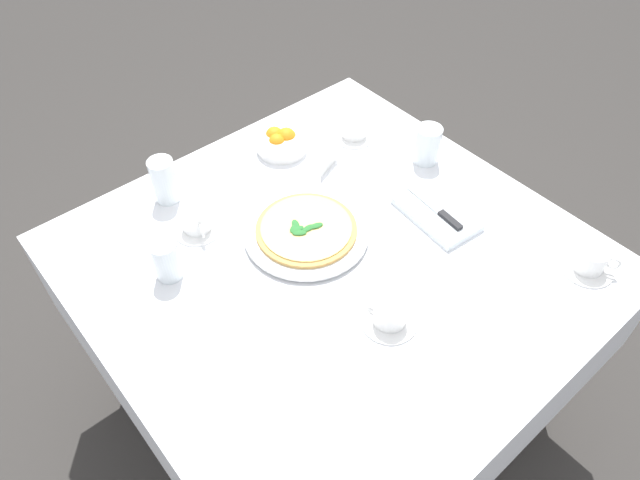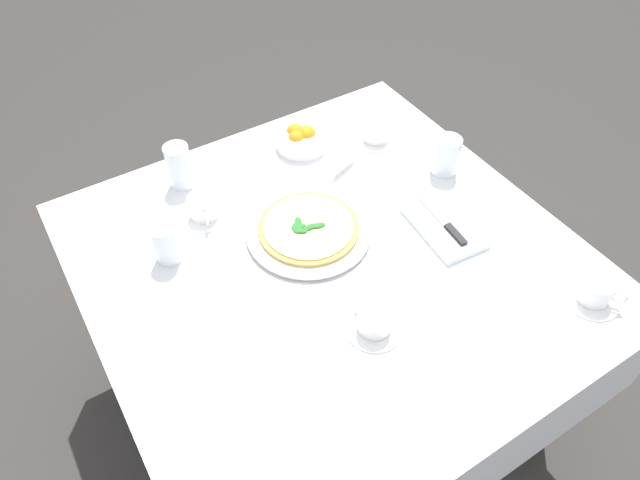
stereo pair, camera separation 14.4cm
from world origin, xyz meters
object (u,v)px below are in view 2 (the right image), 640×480
pizza (308,227)px  water_glass_back_corner (180,168)px  coffee_cup_center_back (596,291)px  dinner_knife (444,222)px  menu_card (344,161)px  water_glass_far_right (446,157)px  napkin_folded (444,226)px  coffee_cup_right_edge (376,133)px  citrus_bowl (301,139)px  water_glass_near_left (167,245)px  pizza_plate (309,231)px  coffee_cup_near_right (204,208)px  coffee_cup_far_left (374,321)px

pizza → water_glass_back_corner: (0.35, 0.20, 0.03)m
pizza → coffee_cup_center_back: coffee_cup_center_back is taller
dinner_knife → menu_card: 0.34m
water_glass_far_right → coffee_cup_center_back: bearing=179.4°
pizza → napkin_folded: bearing=-119.0°
coffee_cup_right_edge → water_glass_back_corner: (0.12, 0.57, 0.03)m
water_glass_far_right → citrus_bowl: (0.31, 0.29, -0.02)m
water_glass_far_right → citrus_bowl: water_glass_far_right is taller
citrus_bowl → pizza: bearing=152.1°
pizza → dinner_knife: 0.35m
water_glass_near_left → dinner_knife: 0.69m
pizza_plate → coffee_cup_near_right: bearing=44.8°
coffee_cup_right_edge → water_glass_near_left: water_glass_near_left is taller
pizza_plate → menu_card: size_ratio=3.70×
coffee_cup_far_left → coffee_cup_right_edge: bearing=-36.0°
coffee_cup_near_right → napkin_folded: bearing=-126.3°
water_glass_far_right → pizza_plate: bearing=91.2°
water_glass_back_corner → citrus_bowl: bearing=-94.8°
pizza_plate → napkin_folded: size_ratio=1.38×
napkin_folded → citrus_bowl: 0.51m
dinner_knife → menu_card: menu_card is taller
pizza → coffee_cup_near_right: size_ratio=1.97×
dinner_knife → coffee_cup_center_back: bearing=-152.8°
pizza_plate → coffee_cup_near_right: coffee_cup_near_right is taller
water_glass_near_left → water_glass_back_corner: (0.24, -0.13, 0.01)m
pizza → menu_card: 0.27m
pizza_plate → dinner_knife: size_ratio=1.63×
pizza_plate → coffee_cup_far_left: bearing=175.1°
coffee_cup_far_left → water_glass_near_left: bearing=34.9°
pizza → coffee_cup_far_left: 0.33m
water_glass_near_left → citrus_bowl: (0.21, -0.50, -0.02)m
napkin_folded → dinner_knife: 0.01m
menu_card → coffee_cup_right_edge: bearing=-176.7°
coffee_cup_far_left → menu_card: bearing=-26.7°
coffee_cup_center_back → water_glass_back_corner: (0.88, 0.65, 0.03)m
pizza_plate → dinner_knife: dinner_knife is taller
coffee_cup_near_right → menu_card: (-0.04, -0.42, 0.00)m
coffee_cup_right_edge → coffee_cup_near_right: bearing=92.7°
water_glass_far_right → napkin_folded: water_glass_far_right is taller
coffee_cup_right_edge → coffee_cup_far_left: (-0.55, 0.40, 0.00)m
pizza → coffee_cup_far_left: size_ratio=1.94×
pizza → napkin_folded: size_ratio=1.12×
coffee_cup_center_back → dinner_knife: 0.39m
citrus_bowl → coffee_cup_center_back: bearing=-161.7°
pizza_plate → coffee_cup_far_left: size_ratio=2.41×
pizza → dinner_knife: size_ratio=1.31×
dinner_knife → coffee_cup_near_right: bearing=59.5°
water_glass_near_left → napkin_folded: (-0.28, -0.64, -0.04)m
napkin_folded → menu_card: menu_card is taller
water_glass_far_right → dinner_knife: (-0.18, 0.15, -0.02)m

